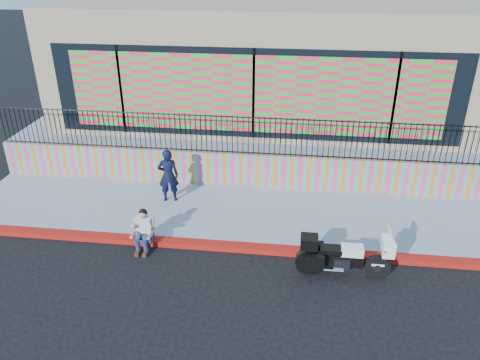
# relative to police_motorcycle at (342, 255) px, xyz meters

# --- Properties ---
(ground) EXTENTS (90.00, 90.00, 0.00)m
(ground) POSITION_rel_police_motorcycle_xyz_m (-2.56, 0.70, -0.56)
(ground) COLOR black
(ground) RESTS_ON ground
(red_curb) EXTENTS (16.00, 0.30, 0.15)m
(red_curb) POSITION_rel_police_motorcycle_xyz_m (-2.56, 0.70, -0.48)
(red_curb) COLOR #A1200B
(red_curb) RESTS_ON ground
(sidewalk) EXTENTS (16.00, 3.00, 0.15)m
(sidewalk) POSITION_rel_police_motorcycle_xyz_m (-2.56, 2.35, -0.48)
(sidewalk) COLOR gray
(sidewalk) RESTS_ON ground
(mural_wall) EXTENTS (16.00, 0.20, 1.10)m
(mural_wall) POSITION_rel_police_motorcycle_xyz_m (-2.56, 3.95, 0.14)
(mural_wall) COLOR #FA4176
(mural_wall) RESTS_ON sidewalk
(metal_fence) EXTENTS (15.80, 0.04, 1.20)m
(metal_fence) POSITION_rel_police_motorcycle_xyz_m (-2.56, 3.95, 1.29)
(metal_fence) COLOR black
(metal_fence) RESTS_ON mural_wall
(elevated_platform) EXTENTS (16.00, 10.00, 1.25)m
(elevated_platform) POSITION_rel_police_motorcycle_xyz_m (-2.56, 9.05, 0.07)
(elevated_platform) COLOR gray
(elevated_platform) RESTS_ON ground
(storefront_building) EXTENTS (14.00, 8.06, 4.00)m
(storefront_building) POSITION_rel_police_motorcycle_xyz_m (-2.56, 8.84, 2.69)
(storefront_building) COLOR tan
(storefront_building) RESTS_ON elevated_platform
(police_motorcycle) EXTENTS (2.15, 0.71, 1.34)m
(police_motorcycle) POSITION_rel_police_motorcycle_xyz_m (0.00, 0.00, 0.00)
(police_motorcycle) COLOR black
(police_motorcycle) RESTS_ON ground
(police_officer) EXTENTS (0.66, 0.51, 1.63)m
(police_officer) POSITION_rel_police_motorcycle_xyz_m (-4.82, 2.76, 0.40)
(police_officer) COLOR black
(police_officer) RESTS_ON sidewalk
(seated_man) EXTENTS (0.54, 0.71, 1.06)m
(seated_man) POSITION_rel_police_motorcycle_xyz_m (-4.89, 0.45, -0.11)
(seated_man) COLOR navy
(seated_man) RESTS_ON ground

